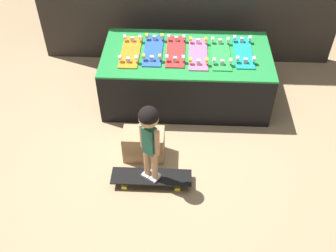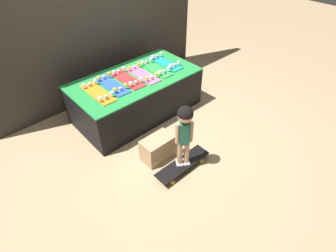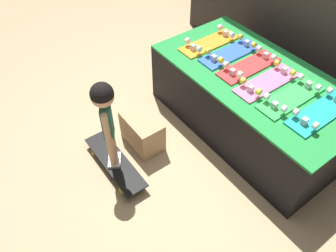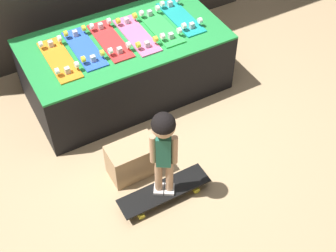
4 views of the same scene
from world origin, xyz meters
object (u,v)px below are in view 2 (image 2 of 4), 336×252
skateboard_green_on_rack (155,68)px  skateboard_on_floor (183,164)px  skateboard_orange_on_rack (98,92)px  child (185,126)px  skateboard_blue_on_rack (112,84)px  skateboard_pink_on_rack (142,74)px  storage_box (157,148)px  skateboard_teal_on_rack (165,62)px  skateboard_red_on_rack (127,79)px

skateboard_green_on_rack → skateboard_on_floor: 1.51m
skateboard_orange_on_rack → child: size_ratio=0.73×
skateboard_blue_on_rack → skateboard_on_floor: skateboard_blue_on_rack is taller
skateboard_green_on_rack → skateboard_pink_on_rack: bearing=-178.4°
skateboard_blue_on_rack → storage_box: (-0.04, -0.95, -0.47)m
skateboard_green_on_rack → skateboard_teal_on_rack: 0.24m
skateboard_red_on_rack → storage_box: bearing=-106.2°
storage_box → skateboard_green_on_rack: bearing=50.5°
skateboard_red_on_rack → child: 1.30m
skateboard_blue_on_rack → skateboard_red_on_rack: 0.24m
skateboard_blue_on_rack → storage_box: bearing=-92.2°
skateboard_on_floor → storage_box: bearing=105.8°
skateboard_orange_on_rack → skateboard_teal_on_rack: (1.19, 0.04, 0.00)m
skateboard_pink_on_rack → skateboard_on_floor: 1.42m
skateboard_orange_on_rack → skateboard_pink_on_rack: (0.71, -0.01, 0.00)m
skateboard_pink_on_rack → child: child is taller
skateboard_blue_on_rack → storage_box: 1.06m
skateboard_pink_on_rack → skateboard_teal_on_rack: 0.48m
skateboard_red_on_rack → skateboard_teal_on_rack: size_ratio=1.00×
child → skateboard_pink_on_rack: bearing=104.1°
skateboard_orange_on_rack → skateboard_blue_on_rack: size_ratio=1.00×
skateboard_orange_on_rack → skateboard_red_on_rack: same height
skateboard_orange_on_rack → skateboard_pink_on_rack: size_ratio=1.00×
skateboard_pink_on_rack → storage_box: 1.14m
child → storage_box: child is taller
skateboard_orange_on_rack → skateboard_on_floor: (0.30, -1.26, -0.54)m
skateboard_blue_on_rack → skateboard_teal_on_rack: bearing=0.1°
child → skateboard_teal_on_rack: bearing=88.0°
skateboard_blue_on_rack → child: size_ratio=0.73×
skateboard_teal_on_rack → storage_box: bearing=-136.0°
child → skateboard_orange_on_rack: bearing=135.9°
skateboard_red_on_rack → skateboard_on_floor: size_ratio=0.82×
skateboard_green_on_rack → child: bearing=-117.5°
skateboard_blue_on_rack → child: child is taller
child → storage_box: 0.63m
skateboard_blue_on_rack → child: (0.06, -1.29, 0.05)m
skateboard_blue_on_rack → skateboard_orange_on_rack: bearing=-170.9°
skateboard_red_on_rack → skateboard_green_on_rack: bearing=-3.9°
skateboard_pink_on_rack → skateboard_green_on_rack: 0.24m
skateboard_red_on_rack → skateboard_orange_on_rack: bearing=-176.4°
skateboard_blue_on_rack → skateboard_on_floor: 1.40m
skateboard_teal_on_rack → skateboard_pink_on_rack: bearing=-174.2°
skateboard_orange_on_rack → skateboard_blue_on_rack: (0.24, 0.04, 0.00)m
skateboard_green_on_rack → storage_box: (-0.75, -0.91, -0.47)m
skateboard_orange_on_rack → skateboard_on_floor: 1.40m
skateboard_orange_on_rack → child: child is taller
child → skateboard_red_on_rack: bearing=114.6°
skateboard_pink_on_rack → skateboard_teal_on_rack: same height
skateboard_orange_on_rack → skateboard_on_floor: skateboard_orange_on_rack is taller
skateboard_pink_on_rack → child: 1.32m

